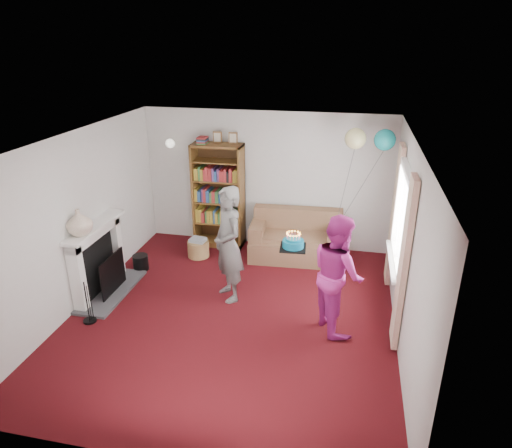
% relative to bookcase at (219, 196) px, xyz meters
% --- Properties ---
extents(ground, '(5.00, 5.00, 0.00)m').
position_rel_bookcase_xyz_m(ground, '(0.84, -2.30, -0.95)').
color(ground, '#320707').
rests_on(ground, ground).
extents(wall_back, '(4.50, 0.02, 2.50)m').
position_rel_bookcase_xyz_m(wall_back, '(0.84, 0.21, 0.30)').
color(wall_back, silver).
rests_on(wall_back, ground).
extents(wall_left, '(0.02, 5.00, 2.50)m').
position_rel_bookcase_xyz_m(wall_left, '(-1.42, -2.30, 0.30)').
color(wall_left, silver).
rests_on(wall_left, ground).
extents(wall_right, '(0.02, 5.00, 2.50)m').
position_rel_bookcase_xyz_m(wall_right, '(3.10, -2.30, 0.30)').
color(wall_right, silver).
rests_on(wall_right, ground).
extents(ceiling, '(4.50, 5.00, 0.01)m').
position_rel_bookcase_xyz_m(ceiling, '(0.84, -2.30, 1.56)').
color(ceiling, white).
rests_on(ceiling, wall_back).
extents(fireplace, '(0.55, 1.80, 1.12)m').
position_rel_bookcase_xyz_m(fireplace, '(-1.25, -2.11, -0.43)').
color(fireplace, '#3F3F42').
rests_on(fireplace, ground).
extents(window_bay, '(0.14, 2.02, 2.20)m').
position_rel_bookcase_xyz_m(window_bay, '(3.05, -1.70, 0.26)').
color(window_bay, white).
rests_on(window_bay, ground).
extents(wall_sconce, '(0.16, 0.23, 0.16)m').
position_rel_bookcase_xyz_m(wall_sconce, '(-0.91, 0.06, 0.94)').
color(wall_sconce, gold).
rests_on(wall_sconce, ground).
extents(bookcase, '(0.91, 0.42, 2.14)m').
position_rel_bookcase_xyz_m(bookcase, '(0.00, 0.00, 0.00)').
color(bookcase, '#472B14').
rests_on(bookcase, ground).
extents(sofa, '(1.59, 0.84, 0.84)m').
position_rel_bookcase_xyz_m(sofa, '(1.48, -0.24, -0.63)').
color(sofa, brown).
rests_on(sofa, ground).
extents(wicker_basket, '(0.39, 0.39, 0.35)m').
position_rel_bookcase_xyz_m(wicker_basket, '(-0.23, -0.62, -0.79)').
color(wicker_basket, '#A4824C').
rests_on(wicker_basket, ground).
extents(person_striped, '(0.72, 0.76, 1.75)m').
position_rel_bookcase_xyz_m(person_striped, '(0.68, -1.84, -0.07)').
color(person_striped, black).
rests_on(person_striped, ground).
extents(person_magenta, '(0.91, 0.98, 1.63)m').
position_rel_bookcase_xyz_m(person_magenta, '(2.27, -2.27, -0.13)').
color(person_magenta, '#AA2279').
rests_on(person_magenta, ground).
extents(birthday_cake, '(0.34, 0.34, 0.22)m').
position_rel_bookcase_xyz_m(birthday_cake, '(1.66, -2.11, 0.16)').
color(birthday_cake, black).
rests_on(birthday_cake, ground).
extents(balloons, '(0.83, 0.33, 1.74)m').
position_rel_bookcase_xyz_m(balloons, '(2.59, -0.47, 1.27)').
color(balloons, '#3F3F3F').
rests_on(balloons, ground).
extents(mantel_vase, '(0.45, 0.45, 0.37)m').
position_rel_bookcase_xyz_m(mantel_vase, '(-1.28, -2.45, 0.37)').
color(mantel_vase, beige).
rests_on(mantel_vase, fireplace).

